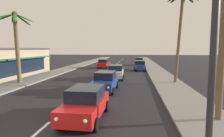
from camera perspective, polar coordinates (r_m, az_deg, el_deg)
name	(u,v)px	position (r m, az deg, el deg)	size (l,w,h in m)	color
sidewalk_right	(161,76)	(26.88, 14.23, -2.05)	(3.20, 110.00, 0.14)	gray
sidewalk_left	(50,74)	(29.23, -17.72, -1.53)	(3.20, 110.00, 0.14)	gray
lane_markings	(107,75)	(27.14, -1.47, -1.94)	(4.28, 88.41, 0.01)	silver
traffic_signal_mast	(107,0)	(6.67, -1.44, 19.50)	(10.79, 0.41, 7.31)	#2D2D33
sedan_lead_at_stop_bar	(86,103)	(10.37, -7.78, -10.06)	(2.05, 4.49, 1.68)	red
sedan_third_in_queue	(105,81)	(16.98, -2.00, -3.75)	(2.06, 4.49, 1.68)	navy
sedan_fifth_in_queue	(116,72)	(23.72, 1.11, -1.00)	(2.03, 4.48, 1.68)	silver
sedan_oncoming_far	(104,63)	(37.23, -2.45, 1.49)	(2.13, 4.52, 1.68)	red
sedan_parked_nearest_kerb	(139,61)	(43.89, 7.97, 2.11)	(2.07, 4.50, 1.68)	#4C515B
sedan_parked_mid_kerb	(140,65)	(33.27, 8.23, 0.92)	(2.03, 4.48, 1.68)	navy
palm_left_second	(16,36)	(22.59, -26.37, 8.58)	(4.01, 3.53, 7.50)	brown
palm_right_second	(181,15)	(21.82, 19.65, 14.67)	(3.21, 3.19, 9.70)	brown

